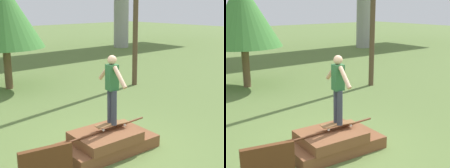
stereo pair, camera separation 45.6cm
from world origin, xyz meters
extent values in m
plane|color=olive|center=(0.00, 0.00, 0.00)|extent=(80.00, 80.00, 0.00)
cube|color=brown|center=(0.00, 0.00, 0.13)|extent=(2.17, 1.20, 0.27)
cube|color=brown|center=(-0.13, -0.03, 0.38)|extent=(1.39, 1.13, 0.23)
cylinder|color=brown|center=(0.00, 0.00, 0.51)|extent=(2.11, 0.05, 0.05)
cube|color=#5B3319|center=(-1.68, -0.22, 0.34)|extent=(0.98, 0.31, 0.69)
cube|color=brown|center=(0.07, -0.02, 0.62)|extent=(0.80, 0.35, 0.01)
cylinder|color=silver|center=(0.36, 0.02, 0.57)|extent=(0.06, 0.04, 0.05)
cylinder|color=silver|center=(0.32, -0.16, 0.57)|extent=(0.06, 0.04, 0.05)
cylinder|color=silver|center=(-0.18, 0.12, 0.57)|extent=(0.06, 0.04, 0.05)
cylinder|color=silver|center=(-0.21, -0.06, 0.57)|extent=(0.06, 0.04, 0.05)
cylinder|color=#383D4C|center=(0.09, 0.06, 1.01)|extent=(0.12, 0.12, 0.76)
cylinder|color=#383D4C|center=(0.06, -0.10, 1.01)|extent=(0.12, 0.12, 0.76)
cube|color=#2D6638|center=(0.07, -0.02, 1.66)|extent=(0.25, 0.25, 0.55)
sphere|color=tan|center=(0.07, -0.02, 2.03)|extent=(0.19, 0.19, 0.19)
cylinder|color=tan|center=(0.13, 0.28, 1.72)|extent=(0.17, 0.47, 0.42)
cylinder|color=tan|center=(0.02, -0.32, 1.72)|extent=(0.17, 0.47, 0.42)
cylinder|color=#9E9E99|center=(12.10, 12.58, 3.17)|extent=(1.10, 1.10, 6.34)
cylinder|color=brown|center=(0.58, 6.57, 0.79)|extent=(0.28, 0.28, 1.59)
cone|color=#428438|center=(0.58, 6.57, 2.82)|extent=(2.90, 2.90, 2.47)
camera|label=1|loc=(-4.14, -4.80, 3.14)|focal=50.00mm
camera|label=2|loc=(-3.79, -5.09, 3.14)|focal=50.00mm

